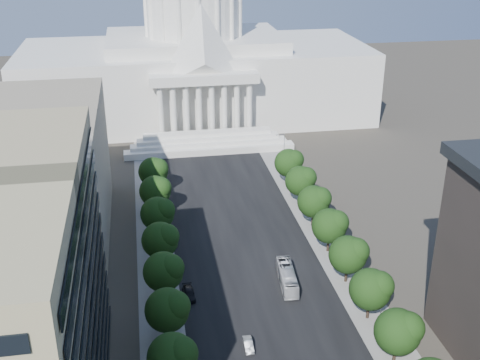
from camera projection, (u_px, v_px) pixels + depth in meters
road_asphalt at (242, 244)px, 133.57m from camera, size 30.00×260.00×0.01m
sidewalk_left at (156, 252)px, 130.62m from camera, size 8.00×260.00×0.02m
sidewalk_right at (324, 237)px, 136.51m from camera, size 8.00×260.00×0.02m
capitol at (195, 60)px, 210.86m from camera, size 120.00×56.00×73.00m
office_block_left_far at (14, 180)px, 129.03m from camera, size 38.00×52.00×30.00m
tree_l_d at (174, 356)px, 90.22m from camera, size 7.79×7.60×9.97m
tree_l_e at (169, 309)px, 101.02m from camera, size 7.79×7.60×9.97m
tree_l_f at (165, 271)px, 111.82m from camera, size 7.79×7.60×9.97m
tree_l_g at (162, 239)px, 122.63m from camera, size 7.79×7.60×9.97m
tree_l_h at (159, 213)px, 133.43m from camera, size 7.79×7.60×9.97m
tree_l_i at (156, 190)px, 144.24m from camera, size 7.79×7.60×9.97m
tree_l_j at (154, 171)px, 155.04m from camera, size 7.79×7.60×9.97m
tree_r_d at (400, 331)px, 95.80m from camera, size 7.79×7.60×9.97m
tree_r_e at (372, 288)px, 106.60m from camera, size 7.79×7.60×9.97m
tree_r_f at (350, 254)px, 117.40m from camera, size 7.79×7.60×9.97m
tree_r_g at (331, 225)px, 128.21m from camera, size 7.79×7.60×9.97m
tree_r_h at (315, 201)px, 139.01m from camera, size 7.79×7.60×9.97m
tree_r_i at (302, 180)px, 149.81m from camera, size 7.79×7.60×9.97m
tree_r_j at (290, 162)px, 160.62m from camera, size 7.79×7.60×9.97m
streetlight_c at (380, 290)px, 107.27m from camera, size 2.61×0.44×9.00m
streetlight_d at (336, 224)px, 129.78m from camera, size 2.61×0.44×9.00m
streetlight_e at (305, 178)px, 152.29m from camera, size 2.61×0.44×9.00m
streetlight_f at (282, 144)px, 174.80m from camera, size 2.61×0.44×9.00m
car_silver at (248, 345)px, 101.43m from camera, size 1.55×4.24×1.39m
car_dark_b at (189, 294)px, 114.82m from camera, size 2.42×5.51×1.57m
city_bus at (287, 277)px, 118.47m from camera, size 3.87×12.25×3.36m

